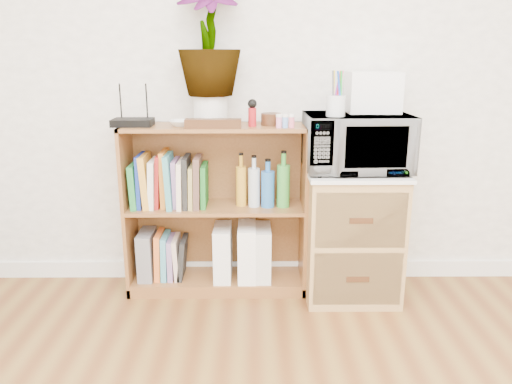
{
  "coord_description": "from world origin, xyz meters",
  "views": [
    {
      "loc": [
        -0.14,
        -0.57,
        1.33
      ],
      "look_at": [
        -0.13,
        1.95,
        0.62
      ],
      "focal_mm": 35.0,
      "sensor_mm": 36.0,
      "label": 1
    }
  ],
  "objects": [
    {
      "name": "pen_cup",
      "position": [
        0.27,
        1.93,
        1.07
      ],
      "size": [
        0.09,
        0.09,
        0.1
      ],
      "primitive_type": "cylinder",
      "color": "silver",
      "rests_on": "microwave"
    },
    {
      "name": "skirting_board",
      "position": [
        0.0,
        2.24,
        0.05
      ],
      "size": [
        4.0,
        0.02,
        0.1
      ],
      "primitive_type": "cube",
      "color": "white",
      "rests_on": "ground"
    },
    {
      "name": "paint_jars",
      "position": [
        0.02,
        2.01,
        0.98
      ],
      "size": [
        0.11,
        0.04,
        0.06
      ],
      "primitive_type": "cube",
      "color": "pink",
      "rests_on": "bookshelf"
    },
    {
      "name": "file_box",
      "position": [
        -0.75,
        2.1,
        0.21
      ],
      "size": [
        0.08,
        0.22,
        0.27
      ],
      "primitive_type": "cube",
      "color": "slate",
      "rests_on": "bookshelf"
    },
    {
      "name": "bookshelf",
      "position": [
        -0.35,
        2.1,
        0.47
      ],
      "size": [
        1.0,
        0.3,
        0.95
      ],
      "primitive_type": "cube",
      "color": "brown",
      "rests_on": "ground"
    },
    {
      "name": "magazine_holder_right",
      "position": [
        -0.09,
        2.09,
        0.22
      ],
      "size": [
        0.1,
        0.24,
        0.3
      ],
      "primitive_type": "cube",
      "color": "silver",
      "rests_on": "bookshelf"
    },
    {
      "name": "plant_pot",
      "position": [
        -0.37,
        2.12,
        1.03
      ],
      "size": [
        0.18,
        0.18,
        0.16
      ],
      "primitive_type": "cylinder",
      "color": "silver",
      "rests_on": "bookshelf"
    },
    {
      "name": "lower_books",
      "position": [
        -0.62,
        2.1,
        0.19
      ],
      "size": [
        0.18,
        0.19,
        0.27
      ],
      "color": "orange",
      "rests_on": "bookshelf"
    },
    {
      "name": "microwave",
      "position": [
        0.4,
        2.02,
        0.87
      ],
      "size": [
        0.55,
        0.39,
        0.3
      ],
      "primitive_type": "imported",
      "rotation": [
        0.0,
        0.0,
        0.04
      ],
      "color": "silver",
      "rests_on": "wicker_unit"
    },
    {
      "name": "white_bowl",
      "position": [
        -0.52,
        2.07,
        0.97
      ],
      "size": [
        0.13,
        0.13,
        0.03
      ],
      "primitive_type": "imported",
      "color": "silver",
      "rests_on": "bookshelf"
    },
    {
      "name": "wicker_unit",
      "position": [
        0.4,
        2.02,
        0.35
      ],
      "size": [
        0.5,
        0.45,
        0.7
      ],
      "primitive_type": "cube",
      "color": "#9E7542",
      "rests_on": "ground"
    },
    {
      "name": "cookbooks",
      "position": [
        -0.61,
        2.1,
        0.64
      ],
      "size": [
        0.41,
        0.2,
        0.31
      ],
      "color": "#217D38",
      "rests_on": "bookshelf"
    },
    {
      "name": "potted_plant",
      "position": [
        -0.37,
        2.12,
        1.4
      ],
      "size": [
        0.33,
        0.33,
        0.59
      ],
      "primitive_type": "imported",
      "color": "#2D6528",
      "rests_on": "plant_pot"
    },
    {
      "name": "magazine_holder_left",
      "position": [
        -0.32,
        2.09,
        0.22
      ],
      "size": [
        0.1,
        0.25,
        0.31
      ],
      "primitive_type": "cube",
      "color": "white",
      "rests_on": "bookshelf"
    },
    {
      "name": "router",
      "position": [
        -0.78,
        2.08,
        0.97
      ],
      "size": [
        0.21,
        0.14,
        0.04
      ],
      "primitive_type": "cube",
      "color": "black",
      "rests_on": "bookshelf"
    },
    {
      "name": "kokeshi_doll",
      "position": [
        -0.15,
        2.06,
        1.0
      ],
      "size": [
        0.04,
        0.04,
        0.1
      ],
      "primitive_type": "cylinder",
      "color": "#A6141A",
      "rests_on": "bookshelf"
    },
    {
      "name": "small_appliance",
      "position": [
        0.49,
        2.11,
        1.12
      ],
      "size": [
        0.27,
        0.22,
        0.21
      ],
      "primitive_type": "cube",
      "color": "white",
      "rests_on": "microwave"
    },
    {
      "name": "liquor_bottles",
      "position": [
        -0.08,
        2.1,
        0.64
      ],
      "size": [
        0.3,
        0.07,
        0.3
      ],
      "color": "#C38B24",
      "rests_on": "bookshelf"
    },
    {
      "name": "wooden_bowl",
      "position": [
        -0.05,
        2.11,
        0.98
      ],
      "size": [
        0.11,
        0.11,
        0.06
      ],
      "primitive_type": "cylinder",
      "color": "#331E0E",
      "rests_on": "bookshelf"
    },
    {
      "name": "trinket_box",
      "position": [
        -0.35,
        2.0,
        0.97
      ],
      "size": [
        0.29,
        0.07,
        0.05
      ],
      "primitive_type": "cube",
      "color": "#35210E",
      "rests_on": "bookshelf"
    },
    {
      "name": "magazine_holder_mid",
      "position": [
        -0.18,
        2.09,
        0.23
      ],
      "size": [
        0.1,
        0.25,
        0.32
      ],
      "primitive_type": "cube",
      "color": "white",
      "rests_on": "bookshelf"
    }
  ]
}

